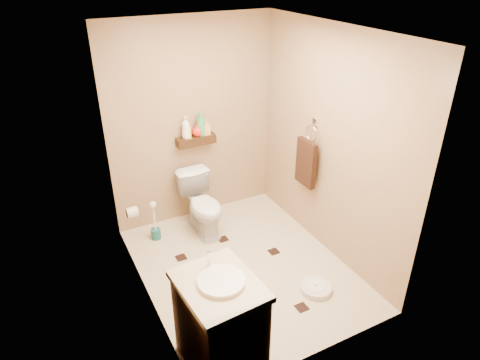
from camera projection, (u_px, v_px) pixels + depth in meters
ground at (243, 267)px, 4.53m from camera, size 2.50×2.50×0.00m
wall_back at (193, 124)px, 4.94m from camera, size 2.00×0.04×2.40m
wall_front at (326, 236)px, 2.98m from camera, size 2.00×0.04×2.40m
wall_left at (137, 190)px, 3.56m from camera, size 0.04×2.50×2.40m
wall_right at (329, 146)px, 4.37m from camera, size 0.04×2.50×2.40m
ceiling at (244, 31)px, 3.40m from camera, size 2.00×2.50×0.02m
wall_shelf at (196, 140)px, 4.96m from camera, size 0.46×0.14×0.10m
floor_accents at (250, 270)px, 4.49m from camera, size 1.16×1.43×0.01m
toilet at (203, 205)px, 4.98m from camera, size 0.41×0.70×0.70m
vanity at (220, 323)px, 3.30m from camera, size 0.60×0.71×0.95m
bathroom_scale at (316, 288)px, 4.21m from camera, size 0.41×0.41×0.06m
toilet_brush at (155, 226)px, 4.91m from camera, size 0.11×0.11×0.50m
towel_ring at (306, 161)px, 4.65m from camera, size 0.12×0.30×0.76m
toilet_paper at (132, 212)px, 4.37m from camera, size 0.12×0.11×0.12m
bottle_a at (186, 127)px, 4.83m from camera, size 0.13×0.13×0.26m
bottle_b at (188, 131)px, 4.86m from camera, size 0.10×0.10×0.17m
bottle_c at (197, 130)px, 4.91m from camera, size 0.14×0.14×0.16m
bottle_d at (201, 124)px, 4.90m from camera, size 0.11×0.11×0.28m
bottle_e at (206, 127)px, 4.95m from camera, size 0.09×0.09×0.18m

